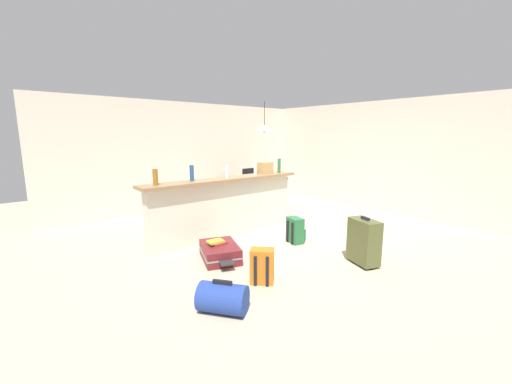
{
  "coord_description": "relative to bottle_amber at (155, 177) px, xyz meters",
  "views": [
    {
      "loc": [
        -3.71,
        -3.81,
        1.75
      ],
      "look_at": [
        0.01,
        0.63,
        0.7
      ],
      "focal_mm": 22.11,
      "sensor_mm": 36.0,
      "label": 1
    }
  ],
  "objects": [
    {
      "name": "dining_chair_near_partition",
      "position": [
        2.96,
        0.7,
        -0.64
      ],
      "size": [
        0.41,
        0.41,
        0.93
      ],
      "color": "black",
      "rests_on": "ground_plane"
    },
    {
      "name": "pendant_lamp",
      "position": [
        3.1,
        1.14,
        0.76
      ],
      "size": [
        0.34,
        0.34,
        0.71
      ],
      "color": "black"
    },
    {
      "name": "wall_right",
      "position": [
        4.98,
        -0.28,
        0.1
      ],
      "size": [
        0.1,
        6.0,
        2.5
      ],
      "primitive_type": "cube",
      "color": "silver",
      "rests_on": "ground_plane"
    },
    {
      "name": "dining_table",
      "position": [
        3.06,
        1.24,
        -0.51
      ],
      "size": [
        1.1,
        0.8,
        0.74
      ],
      "color": "#332319",
      "rests_on": "ground_plane"
    },
    {
      "name": "ground_plane",
      "position": [
        1.93,
        -0.58,
        -1.18
      ],
      "size": [
        13.0,
        13.0,
        0.05
      ],
      "primitive_type": "cube",
      "color": "#BCAD8E"
    },
    {
      "name": "bottle_green",
      "position": [
        2.42,
        -0.07,
        0.02
      ],
      "size": [
        0.06,
        0.06,
        0.28
      ],
      "primitive_type": "cylinder",
      "color": "#2D6B38",
      "rests_on": "bar_countertop"
    },
    {
      "name": "suitcase_flat_maroon",
      "position": [
        0.56,
        -0.8,
        -1.04
      ],
      "size": [
        0.71,
        0.89,
        0.22
      ],
      "color": "maroon",
      "rests_on": "ground_plane"
    },
    {
      "name": "bar_countertop",
      "position": [
        1.22,
        -0.01,
        -0.14
      ],
      "size": [
        2.96,
        0.4,
        0.05
      ],
      "primitive_type": "cube",
      "color": "#93704C",
      "rests_on": "partition_half_wall"
    },
    {
      "name": "bottle_blue",
      "position": [
        0.61,
        0.04,
        0.01
      ],
      "size": [
        0.07,
        0.07,
        0.25
      ],
      "primitive_type": "cylinder",
      "color": "#284C89",
      "rests_on": "bar_countertop"
    },
    {
      "name": "backpack_orange",
      "position": [
        0.55,
        -1.72,
        -0.95
      ],
      "size": [
        0.34,
        0.34,
        0.42
      ],
      "color": "orange",
      "rests_on": "ground_plane"
    },
    {
      "name": "duffel_bag_blue",
      "position": [
        -0.18,
        -1.96,
        -1.0
      ],
      "size": [
        0.52,
        0.56,
        0.34
      ],
      "color": "#233D93",
      "rests_on": "ground_plane"
    },
    {
      "name": "grocery_bag",
      "position": [
        2.12,
        -0.01,
        -0.01
      ],
      "size": [
        0.26,
        0.18,
        0.22
      ],
      "primitive_type": "cube",
      "color": "tan",
      "rests_on": "bar_countertop"
    },
    {
      "name": "dining_chair_far_side",
      "position": [
        3.12,
        1.83,
        -0.64
      ],
      "size": [
        0.41,
        0.41,
        0.93
      ],
      "color": "black",
      "rests_on": "ground_plane"
    },
    {
      "name": "bottle_amber",
      "position": [
        0.0,
        0.0,
        0.0
      ],
      "size": [
        0.07,
        0.07,
        0.24
      ],
      "primitive_type": "cylinder",
      "color": "#9E661E",
      "rests_on": "bar_countertop"
    },
    {
      "name": "book_stack",
      "position": [
        0.54,
        -0.76,
        -0.9
      ],
      "size": [
        0.27,
        0.18,
        0.06
      ],
      "color": "#AD2D2D",
      "rests_on": "suitcase_flat_maroon"
    },
    {
      "name": "partition_half_wall",
      "position": [
        1.22,
        -0.01,
        -0.66
      ],
      "size": [
        2.8,
        0.2,
        0.98
      ],
      "primitive_type": "cube",
      "color": "silver",
      "rests_on": "ground_plane"
    },
    {
      "name": "backpack_green",
      "position": [
        1.91,
        -1.0,
        -0.95
      ],
      "size": [
        0.29,
        0.31,
        0.42
      ],
      "color": "#286B3D",
      "rests_on": "ground_plane"
    },
    {
      "name": "bottle_clear",
      "position": [
        1.23,
        -0.03,
        -0.01
      ],
      "size": [
        0.07,
        0.07,
        0.22
      ],
      "primitive_type": "cylinder",
      "color": "silver",
      "rests_on": "bar_countertop"
    },
    {
      "name": "bottle_white",
      "position": [
        1.89,
        0.01,
        0.0
      ],
      "size": [
        0.06,
        0.06,
        0.25
      ],
      "primitive_type": "cylinder",
      "color": "silver",
      "rests_on": "bar_countertop"
    },
    {
      "name": "wall_back",
      "position": [
        1.93,
        2.47,
        0.1
      ],
      "size": [
        6.6,
        0.1,
        2.5
      ],
      "primitive_type": "cube",
      "color": "silver",
      "rests_on": "ground_plane"
    },
    {
      "name": "suitcase_upright_olive",
      "position": [
        1.97,
        -2.2,
        -0.82
      ],
      "size": [
        0.37,
        0.5,
        0.67
      ],
      "color": "#51562D",
      "rests_on": "ground_plane"
    }
  ]
}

